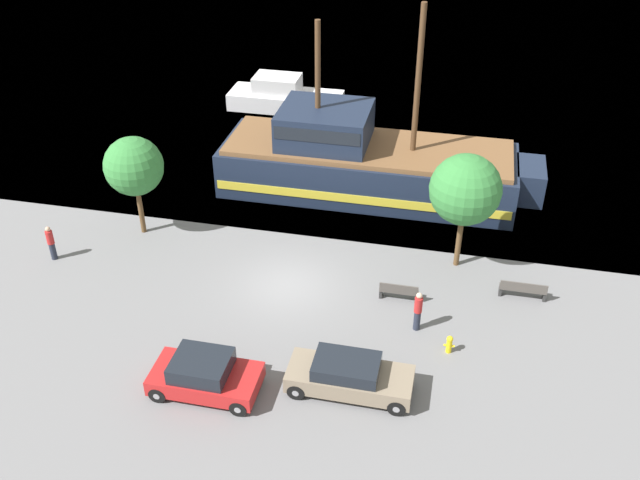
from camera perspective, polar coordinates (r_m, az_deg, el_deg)
ground_plane at (r=30.91m, az=-2.61°, el=-3.63°), size 160.00×160.00×0.00m
water_surface at (r=70.59m, az=6.86°, el=17.90°), size 80.00×80.00×0.00m
pirate_ship at (r=37.20m, az=3.57°, el=6.20°), size 16.40×4.99×9.96m
moored_boat_dockside at (r=47.57m, az=-2.91°, el=11.39°), size 7.34×2.58×2.17m
parked_car_curb_front at (r=25.69m, az=2.34°, el=-10.81°), size 4.46×1.80×1.39m
parked_car_curb_mid at (r=26.00m, az=-9.23°, el=-10.61°), size 3.85×2.02×1.46m
fire_hydrant at (r=27.79m, az=10.31°, el=-8.16°), size 0.42×0.25×0.76m
bench_promenade_east at (r=30.01m, az=6.33°, el=-4.10°), size 1.62×0.45×0.85m
bench_promenade_west at (r=31.10m, az=15.93°, el=-3.81°), size 1.93×0.45×0.85m
pedestrian_walking_near at (r=28.31m, az=7.84°, el=-5.64°), size 0.32×0.32×1.78m
pedestrian_walking_far at (r=34.25m, az=-20.72°, el=-0.20°), size 0.32×0.32×1.70m
tree_row_east at (r=33.75m, az=-14.68°, el=5.71°), size 2.73×2.73×4.90m
tree_row_mideast at (r=30.71m, az=11.55°, el=3.95°), size 3.08×3.08×5.39m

